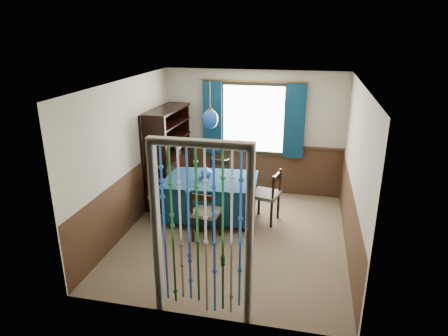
% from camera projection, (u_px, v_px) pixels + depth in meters
% --- Properties ---
extents(floor, '(4.00, 4.00, 0.00)m').
position_uv_depth(floor, '(234.00, 236.00, 6.62)').
color(floor, brown).
rests_on(floor, ground).
extents(ceiling, '(4.00, 4.00, 0.00)m').
position_uv_depth(ceiling, '(235.00, 83.00, 5.78)').
color(ceiling, silver).
rests_on(ceiling, ground).
extents(wall_back, '(3.60, 0.00, 3.60)m').
position_uv_depth(wall_back, '(253.00, 133.00, 8.04)').
color(wall_back, '#BDB39B').
rests_on(wall_back, ground).
extents(wall_front, '(3.60, 0.00, 3.60)m').
position_uv_depth(wall_front, '(200.00, 223.00, 4.36)').
color(wall_front, '#BDB39B').
rests_on(wall_front, ground).
extents(wall_left, '(0.00, 4.00, 4.00)m').
position_uv_depth(wall_left, '(127.00, 157.00, 6.56)').
color(wall_left, '#BDB39B').
rests_on(wall_left, ground).
extents(wall_right, '(0.00, 4.00, 4.00)m').
position_uv_depth(wall_right, '(355.00, 173.00, 5.84)').
color(wall_right, '#BDB39B').
rests_on(wall_right, ground).
extents(wainscot_back, '(3.60, 0.00, 3.60)m').
position_uv_depth(wainscot_back, '(252.00, 168.00, 8.28)').
color(wainscot_back, '#3E2717').
rests_on(wainscot_back, ground).
extents(wainscot_front, '(3.60, 0.00, 3.60)m').
position_uv_depth(wainscot_front, '(202.00, 280.00, 4.62)').
color(wainscot_front, '#3E2717').
rests_on(wainscot_front, ground).
extents(wainscot_left, '(0.00, 4.00, 4.00)m').
position_uv_depth(wainscot_left, '(132.00, 199.00, 6.81)').
color(wainscot_left, '#3E2717').
rests_on(wainscot_left, ground).
extents(wainscot_right, '(0.00, 4.00, 4.00)m').
position_uv_depth(wainscot_right, '(349.00, 219.00, 6.09)').
color(wainscot_right, '#3E2717').
rests_on(wainscot_right, ground).
extents(window, '(1.32, 0.12, 1.42)m').
position_uv_depth(window, '(253.00, 119.00, 7.89)').
color(window, black).
rests_on(window, wall_back).
extents(doorway, '(1.16, 0.12, 2.18)m').
position_uv_depth(doorway, '(202.00, 236.00, 4.48)').
color(doorway, silver).
rests_on(doorway, ground).
extents(dining_table, '(1.67, 1.22, 0.77)m').
position_uv_depth(dining_table, '(211.00, 196.00, 7.07)').
color(dining_table, '#0C293F').
rests_on(dining_table, floor).
extents(chair_near, '(0.47, 0.46, 0.88)m').
position_uv_depth(chair_near, '(206.00, 213.00, 6.36)').
color(chair_near, black).
rests_on(chair_near, floor).
extents(chair_far, '(0.43, 0.42, 0.86)m').
position_uv_depth(chair_far, '(218.00, 180.00, 7.75)').
color(chair_far, black).
rests_on(chair_far, floor).
extents(chair_left, '(0.51, 0.52, 0.84)m').
position_uv_depth(chair_left, '(158.00, 193.00, 7.16)').
color(chair_left, black).
rests_on(chair_left, floor).
extents(chair_right, '(0.54, 0.55, 0.95)m').
position_uv_depth(chair_right, '(267.00, 195.00, 6.96)').
color(chair_right, black).
rests_on(chair_right, floor).
extents(sideboard, '(0.56, 1.43, 1.83)m').
position_uv_depth(sideboard, '(169.00, 169.00, 7.82)').
color(sideboard, black).
rests_on(sideboard, floor).
extents(pendant_lamp, '(0.26, 0.26, 0.83)m').
position_uv_depth(pendant_lamp, '(210.00, 119.00, 6.60)').
color(pendant_lamp, olive).
rests_on(pendant_lamp, ceiling).
extents(vase_table, '(0.19, 0.19, 0.19)m').
position_uv_depth(vase_table, '(206.00, 172.00, 7.01)').
color(vase_table, '#164499').
rests_on(vase_table, dining_table).
extents(bowl_shelf, '(0.30, 0.30, 0.06)m').
position_uv_depth(bowl_shelf, '(165.00, 142.00, 7.31)').
color(bowl_shelf, beige).
rests_on(bowl_shelf, sideboard).
extents(vase_sideboard, '(0.19, 0.19, 0.16)m').
position_uv_depth(vase_sideboard, '(178.00, 146.00, 8.04)').
color(vase_sideboard, beige).
rests_on(vase_sideboard, sideboard).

